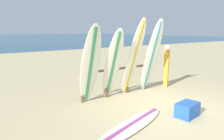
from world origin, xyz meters
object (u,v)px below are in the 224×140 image
surfboard_leaning_center_left (133,58)px  surfboard_leaning_center (152,56)px  surfboard_leaning_far_left (90,66)px  beachgoer_standing (167,64)px  surfboard_lying_on_sand (132,125)px  surfboard_leaning_left (113,65)px  cooler_box (187,110)px  surfboard_rack (117,76)px

surfboard_leaning_center_left → surfboard_leaning_center: 0.80m
surfboard_leaning_center_left → surfboard_leaning_center: bearing=-1.1°
surfboard_leaning_far_left → beachgoer_standing: 3.40m
surfboard_lying_on_sand → surfboard_leaning_center_left: bearing=49.4°
surfboard_leaning_far_left → beachgoer_standing: surfboard_leaning_far_left is taller
surfboard_leaning_center → beachgoer_standing: surfboard_leaning_center is taller
surfboard_leaning_left → surfboard_leaning_far_left: bearing=-178.4°
surfboard_lying_on_sand → cooler_box: 1.56m
surfboard_leaning_far_left → cooler_box: size_ratio=3.91×
surfboard_leaning_center_left → beachgoer_standing: size_ratio=1.59×
surfboard_rack → cooler_box: size_ratio=4.48×
surfboard_leaning_center_left → beachgoer_standing: (1.82, 0.19, -0.39)m
surfboard_rack → surfboard_leaning_center: 1.37m
surfboard_rack → surfboard_lying_on_sand: surfboard_rack is taller
surfboard_lying_on_sand → beachgoer_standing: 3.88m
surfboard_leaning_center_left → beachgoer_standing: 1.87m
surfboard_lying_on_sand → surfboard_leaning_left: bearing=68.8°
surfboard_rack → beachgoer_standing: 2.20m
surfboard_rack → beachgoer_standing: bearing=-5.3°
surfboard_leaning_far_left → surfboard_lying_on_sand: 2.07m
cooler_box → surfboard_leaning_center: bearing=61.6°
surfboard_leaning_center → beachgoer_standing: 1.11m
surfboard_lying_on_sand → cooler_box: (1.51, -0.36, 0.14)m
surfboard_leaning_left → surfboard_leaning_center: (1.58, -0.06, 0.15)m
beachgoer_standing → surfboard_rack: bearing=174.7°
surfboard_leaning_left → surfboard_rack: bearing=39.4°
surfboard_leaning_far_left → surfboard_rack: bearing=16.9°
surfboard_leaning_far_left → surfboard_leaning_center_left: surfboard_leaning_center_left is taller
surfboard_leaning_center → surfboard_lying_on_sand: bearing=-143.2°
surfboard_rack → surfboard_leaning_far_left: surfboard_leaning_far_left is taller
surfboard_leaning_center_left → cooler_box: 2.34m
surfboard_leaning_far_left → surfboard_leaning_left: size_ratio=1.05×
cooler_box → surfboard_lying_on_sand: bearing=158.2°
surfboard_leaning_center_left → cooler_box: surfboard_leaning_center_left is taller
surfboard_leaning_far_left → surfboard_lying_on_sand: size_ratio=0.92×
surfboard_leaning_left → surfboard_leaning_center_left: bearing=-3.2°
cooler_box → beachgoer_standing: bearing=43.5°
surfboard_leaning_left → beachgoer_standing: bearing=3.2°
cooler_box → surfboard_leaning_far_left: bearing=119.3°
surfboard_rack → surfboard_lying_on_sand: size_ratio=1.05×
surfboard_leaning_far_left → cooler_box: 2.82m
surfboard_leaning_left → surfboard_leaning_center_left: 0.80m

